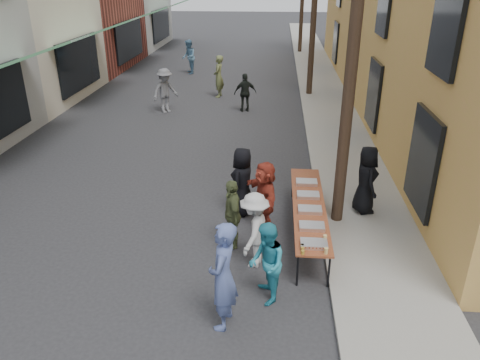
# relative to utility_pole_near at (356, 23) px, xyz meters

# --- Properties ---
(ground) EXTENTS (120.00, 120.00, 0.00)m
(ground) POSITION_rel_utility_pole_near_xyz_m (-4.30, -3.00, -4.50)
(ground) COLOR #28282B
(ground) RESTS_ON ground
(sidewalk) EXTENTS (2.20, 60.00, 0.10)m
(sidewalk) POSITION_rel_utility_pole_near_xyz_m (0.70, 12.00, -4.45)
(sidewalk) COLOR gray
(sidewalk) RESTS_ON ground
(utility_pole_near) EXTENTS (0.26, 0.26, 9.00)m
(utility_pole_near) POSITION_rel_utility_pole_near_xyz_m (0.00, 0.00, 0.00)
(utility_pole_near) COLOR #2D2116
(utility_pole_near) RESTS_ON ground
(serving_table) EXTENTS (0.70, 4.00, 0.75)m
(serving_table) POSITION_rel_utility_pole_near_xyz_m (-0.72, -0.61, -3.79)
(serving_table) COLOR maroon
(serving_table) RESTS_ON ground
(catering_tray_sausage) EXTENTS (0.50, 0.33, 0.08)m
(catering_tray_sausage) POSITION_rel_utility_pole_near_xyz_m (-0.72, -2.26, -3.71)
(catering_tray_sausage) COLOR maroon
(catering_tray_sausage) RESTS_ON serving_table
(catering_tray_foil_b) EXTENTS (0.50, 0.33, 0.08)m
(catering_tray_foil_b) POSITION_rel_utility_pole_near_xyz_m (-0.72, -1.61, -3.71)
(catering_tray_foil_b) COLOR #B2B2B7
(catering_tray_foil_b) RESTS_ON serving_table
(catering_tray_buns) EXTENTS (0.50, 0.33, 0.08)m
(catering_tray_buns) POSITION_rel_utility_pole_near_xyz_m (-0.72, -0.91, -3.71)
(catering_tray_buns) COLOR tan
(catering_tray_buns) RESTS_ON serving_table
(catering_tray_foil_d) EXTENTS (0.50, 0.33, 0.08)m
(catering_tray_foil_d) POSITION_rel_utility_pole_near_xyz_m (-0.72, -0.21, -3.71)
(catering_tray_foil_d) COLOR #B2B2B7
(catering_tray_foil_d) RESTS_ON serving_table
(catering_tray_buns_end) EXTENTS (0.50, 0.33, 0.08)m
(catering_tray_buns_end) POSITION_rel_utility_pole_near_xyz_m (-0.72, 0.49, -3.71)
(catering_tray_buns_end) COLOR tan
(catering_tray_buns_end) RESTS_ON serving_table
(condiment_jar_a) EXTENTS (0.07, 0.07, 0.08)m
(condiment_jar_a) POSITION_rel_utility_pole_near_xyz_m (-0.94, -2.56, -3.71)
(condiment_jar_a) COLOR #A57F26
(condiment_jar_a) RESTS_ON serving_table
(condiment_jar_b) EXTENTS (0.07, 0.07, 0.08)m
(condiment_jar_b) POSITION_rel_utility_pole_near_xyz_m (-0.94, -2.46, -3.71)
(condiment_jar_b) COLOR #A57F26
(condiment_jar_b) RESTS_ON serving_table
(condiment_jar_c) EXTENTS (0.07, 0.07, 0.08)m
(condiment_jar_c) POSITION_rel_utility_pole_near_xyz_m (-0.94, -2.36, -3.71)
(condiment_jar_c) COLOR #A57F26
(condiment_jar_c) RESTS_ON serving_table
(cup_stack) EXTENTS (0.08, 0.08, 0.12)m
(cup_stack) POSITION_rel_utility_pole_near_xyz_m (-0.52, -2.51, -3.69)
(cup_stack) COLOR tan
(cup_stack) RESTS_ON serving_table
(guest_front_a) EXTENTS (0.80, 0.96, 1.68)m
(guest_front_a) POSITION_rel_utility_pole_near_xyz_m (-2.24, 0.29, -3.66)
(guest_front_a) COLOR black
(guest_front_a) RESTS_ON ground
(guest_front_b) EXTENTS (0.55, 0.76, 1.93)m
(guest_front_b) POSITION_rel_utility_pole_near_xyz_m (-2.27, -3.63, -3.54)
(guest_front_b) COLOR #51619C
(guest_front_b) RESTS_ON ground
(guest_front_c) EXTENTS (0.73, 0.86, 1.54)m
(guest_front_c) POSITION_rel_utility_pole_near_xyz_m (-1.58, -2.94, -3.73)
(guest_front_c) COLOR teal
(guest_front_c) RESTS_ON ground
(guest_front_d) EXTENTS (0.81, 1.13, 1.58)m
(guest_front_d) POSITION_rel_utility_pole_near_xyz_m (-1.85, -1.85, -3.71)
(guest_front_d) COLOR silver
(guest_front_d) RESTS_ON ground
(guest_front_e) EXTENTS (0.62, 0.98, 1.55)m
(guest_front_e) POSITION_rel_utility_pole_near_xyz_m (-2.35, -1.19, -3.73)
(guest_front_e) COLOR #545F37
(guest_front_e) RESTS_ON ground
(guest_queue_back) EXTENTS (1.00, 1.58, 1.63)m
(guest_queue_back) POSITION_rel_utility_pole_near_xyz_m (-1.70, -0.36, -3.69)
(guest_queue_back) COLOR maroon
(guest_queue_back) RESTS_ON ground
(server) EXTENTS (0.67, 0.89, 1.65)m
(server) POSITION_rel_utility_pole_near_xyz_m (0.67, 0.46, -3.57)
(server) COLOR black
(server) RESTS_ON sidewalk
(passerby_left) EXTENTS (1.28, 1.31, 1.80)m
(passerby_left) POSITION_rel_utility_pole_near_xyz_m (-6.04, 8.74, -3.60)
(passerby_left) COLOR slate
(passerby_left) RESTS_ON ground
(passerby_mid) EXTENTS (0.99, 0.60, 1.57)m
(passerby_mid) POSITION_rel_utility_pole_near_xyz_m (-2.79, 9.14, -3.71)
(passerby_mid) COLOR black
(passerby_mid) RESTS_ON ground
(passerby_right) EXTENTS (0.49, 0.71, 1.88)m
(passerby_right) POSITION_rel_utility_pole_near_xyz_m (-4.17, 11.43, -3.56)
(passerby_right) COLOR #636D3F
(passerby_right) RESTS_ON ground
(passerby_far) EXTENTS (0.90, 1.05, 1.86)m
(passerby_far) POSITION_rel_utility_pole_near_xyz_m (-6.46, 16.44, -3.57)
(passerby_far) COLOR #5785A9
(passerby_far) RESTS_ON ground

